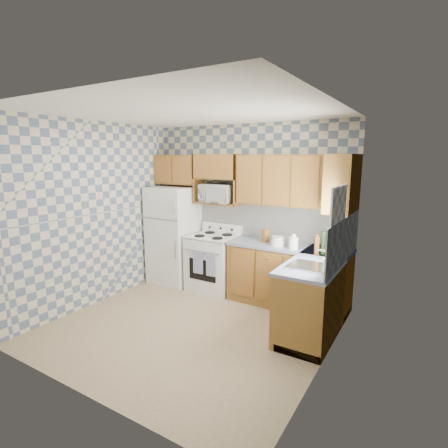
{
  "coord_description": "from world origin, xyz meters",
  "views": [
    {
      "loc": [
        2.56,
        -3.41,
        2.18
      ],
      "look_at": [
        0.05,
        0.75,
        1.25
      ],
      "focal_mm": 28.0,
      "sensor_mm": 36.0,
      "label": 1
    }
  ],
  "objects": [
    {
      "name": "cooktop",
      "position": [
        -0.47,
        1.28,
        0.91
      ],
      "size": [
        0.76,
        0.65,
        0.02
      ],
      "primitive_type": "cube",
      "color": "silver",
      "rests_on": "stove_body"
    },
    {
      "name": "knife_block",
      "position": [
        0.44,
        1.31,
        1.02
      ],
      "size": [
        0.12,
        0.12,
        0.19
      ],
      "primitive_type": "cube",
      "rotation": [
        0.0,
        0.0,
        -0.43
      ],
      "color": "brown",
      "rests_on": "countertop_back"
    },
    {
      "name": "backguard",
      "position": [
        -0.47,
        1.55,
        1.0
      ],
      "size": [
        0.76,
        0.08,
        0.17
      ],
      "primitive_type": "cube",
      "color": "white",
      "rests_on": "cooktop"
    },
    {
      "name": "upper_cabinets_fridge",
      "position": [
        -1.29,
        1.44,
        1.97
      ],
      "size": [
        0.82,
        0.33,
        0.5
      ],
      "primitive_type": "cube",
      "color": "brown",
      "rests_on": "back_wall"
    },
    {
      "name": "electric_kettle",
      "position": [
        0.95,
        1.13,
        1.0
      ],
      "size": [
        0.13,
        0.13,
        0.17
      ],
      "primitive_type": "cylinder",
      "color": "white",
      "rests_on": "countertop_back"
    },
    {
      "name": "microwave_shelf",
      "position": [
        -0.47,
        1.44,
        1.44
      ],
      "size": [
        0.8,
        0.33,
        0.03
      ],
      "primitive_type": "cube",
      "color": "brown",
      "rests_on": "back_wall"
    },
    {
      "name": "floor",
      "position": [
        0.0,
        0.0,
        0.0
      ],
      "size": [
        3.4,
        3.4,
        0.0
      ],
      "primitive_type": "plane",
      "color": "#897153",
      "rests_on": "ground"
    },
    {
      "name": "countertop_right",
      "position": [
        1.4,
        0.8,
        0.9
      ],
      "size": [
        0.63,
        1.6,
        0.04
      ],
      "primitive_type": "cube",
      "color": "slate",
      "rests_on": "base_cabinets_right"
    },
    {
      "name": "soap_bottle",
      "position": [
        1.62,
        0.31,
        1.01
      ],
      "size": [
        0.06,
        0.06,
        0.17
      ],
      "primitive_type": "cylinder",
      "color": "beige",
      "rests_on": "countertop_right"
    },
    {
      "name": "dish_towel_left",
      "position": [
        -0.54,
        0.93,
        0.55
      ],
      "size": [
        0.18,
        0.02,
        0.37
      ],
      "primitive_type": "cube",
      "color": "navy",
      "rests_on": "stove_body"
    },
    {
      "name": "bottle_0",
      "position": [
        1.37,
        1.09,
        1.07
      ],
      "size": [
        0.07,
        0.07,
        0.3
      ],
      "primitive_type": "cylinder",
      "color": "black",
      "rests_on": "countertop_back"
    },
    {
      "name": "backsplash_right",
      "position": [
        1.69,
        0.8,
        1.2
      ],
      "size": [
        0.02,
        1.6,
        0.56
      ],
      "primitive_type": "cube",
      "color": "white",
      "rests_on": "right_wall"
    },
    {
      "name": "countertop_back",
      "position": [
        0.82,
        1.3,
        0.9
      ],
      "size": [
        1.77,
        0.63,
        0.04
      ],
      "primitive_type": "cube",
      "color": "slate",
      "rests_on": "base_cabinets_back"
    },
    {
      "name": "back_wall",
      "position": [
        0.0,
        1.6,
        1.35
      ],
      "size": [
        3.4,
        0.02,
        2.7
      ],
      "primitive_type": "cube",
      "color": "slate",
      "rests_on": "ground"
    },
    {
      "name": "dish_towel_right",
      "position": [
        -0.29,
        0.93,
        0.55
      ],
      "size": [
        0.18,
        0.02,
        0.37
      ],
      "primitive_type": "cube",
      "color": "navy",
      "rests_on": "stove_body"
    },
    {
      "name": "right_wall",
      "position": [
        1.7,
        0.0,
        1.35
      ],
      "size": [
        0.02,
        3.2,
        2.7
      ],
      "primitive_type": "cube",
      "color": "slate",
      "rests_on": "ground"
    },
    {
      "name": "food_containers",
      "position": [
        0.69,
        1.2,
        0.99
      ],
      "size": [
        0.2,
        0.2,
        0.14
      ],
      "primitive_type": null,
      "color": "beige",
      "rests_on": "countertop_back"
    },
    {
      "name": "base_cabinets_back",
      "position": [
        0.82,
        1.3,
        0.44
      ],
      "size": [
        1.75,
        0.6,
        0.88
      ],
      "primitive_type": "cube",
      "color": "brown",
      "rests_on": "floor"
    },
    {
      "name": "bottle_3",
      "position": [
        1.3,
        1.04,
        1.04
      ],
      "size": [
        0.07,
        0.07,
        0.24
      ],
      "primitive_type": "cylinder",
      "color": "#5F3514",
      "rests_on": "countertop_back"
    },
    {
      "name": "base_cabinets_right",
      "position": [
        1.4,
        0.8,
        0.44
      ],
      "size": [
        0.6,
        1.6,
        0.88
      ],
      "primitive_type": "cube",
      "color": "brown",
      "rests_on": "floor"
    },
    {
      "name": "stove_body",
      "position": [
        -0.47,
        1.28,
        0.45
      ],
      "size": [
        0.76,
        0.65,
        0.9
      ],
      "primitive_type": "cube",
      "color": "white",
      "rests_on": "floor"
    },
    {
      "name": "bottle_1",
      "position": [
        1.47,
        1.04,
        1.06
      ],
      "size": [
        0.07,
        0.07,
        0.28
      ],
      "primitive_type": "cylinder",
      "color": "black",
      "rests_on": "countertop_back"
    },
    {
      "name": "window",
      "position": [
        1.69,
        0.45,
        1.45
      ],
      "size": [
        0.02,
        0.66,
        0.86
      ],
      "primitive_type": "cube",
      "color": "silver",
      "rests_on": "right_wall"
    },
    {
      "name": "bottle_2",
      "position": [
        1.52,
        1.13,
        1.05
      ],
      "size": [
        0.07,
        0.07,
        0.26
      ],
      "primitive_type": "cylinder",
      "color": "#5F3514",
      "rests_on": "countertop_back"
    },
    {
      "name": "backsplash_back",
      "position": [
        0.4,
        1.59,
        1.2
      ],
      "size": [
        2.6,
        0.02,
        0.56
      ],
      "primitive_type": "cube",
      "color": "white",
      "rests_on": "back_wall"
    },
    {
      "name": "upper_cabinets_back",
      "position": [
        0.82,
        1.44,
        1.85
      ],
      "size": [
        1.75,
        0.33,
        0.74
      ],
      "primitive_type": "cube",
      "color": "brown",
      "rests_on": "back_wall"
    },
    {
      "name": "sink",
      "position": [
        1.4,
        0.45,
        0.93
      ],
      "size": [
        0.48,
        0.4,
        0.03
      ],
      "primitive_type": "cube",
      "color": "#B7B7BC",
      "rests_on": "countertop_right"
    },
    {
      "name": "upper_cabinets_right",
      "position": [
        1.53,
        1.25,
        1.85
      ],
      "size": [
        0.33,
        0.7,
        0.74
      ],
      "primitive_type": "cube",
      "color": "brown",
      "rests_on": "right_wall"
    },
    {
      "name": "microwave",
      "position": [
        -0.46,
        1.39,
        1.6
      ],
      "size": [
        0.56,
        0.39,
        0.3
      ],
      "primitive_type": "imported",
      "rotation": [
        0.0,
        0.0,
        0.04
      ],
      "color": "white",
      "rests_on": "microwave_shelf"
    },
    {
      "name": "refrigerator",
      "position": [
        -1.27,
        1.25,
        0.84
      ],
      "size": [
        0.75,
        0.7,
        1.68
      ],
      "primitive_type": "cube",
      "color": "white",
      "rests_on": "floor"
    }
  ]
}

